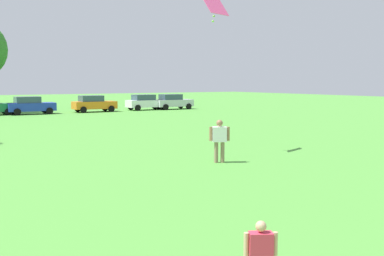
{
  "coord_description": "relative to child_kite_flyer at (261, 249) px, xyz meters",
  "views": [
    {
      "loc": [
        -2.18,
        -0.91,
        3.14
      ],
      "look_at": [
        5.04,
        10.93,
        1.73
      ],
      "focal_mm": 43.24,
      "sensor_mm": 36.0,
      "label": 1
    }
  ],
  "objects": [
    {
      "name": "child_kite_flyer",
      "position": [
        0.0,
        0.0,
        0.0
      ],
      "size": [
        0.46,
        0.34,
        1.08
      ],
      "rotation": [
        0.0,
        0.0,
        -0.48
      ],
      "color": "#8C7259",
      "rests_on": "ground"
    },
    {
      "name": "adult_bystander",
      "position": [
        5.75,
        9.36,
        0.35
      ],
      "size": [
        0.71,
        0.53,
        1.66
      ],
      "rotation": [
        0.0,
        0.0,
        2.64
      ],
      "color": "#8C7259",
      "rests_on": "ground"
    },
    {
      "name": "kite",
      "position": [
        7.11,
        11.74,
        5.72
      ],
      "size": [
        1.47,
        1.03,
        1.17
      ],
      "color": "#F24C8C"
    },
    {
      "name": "parked_car_blue_3",
      "position": [
        5.34,
        40.18,
        0.22
      ],
      "size": [
        4.3,
        2.02,
        1.68
      ],
      "color": "#1E38AD",
      "rests_on": "ground"
    },
    {
      "name": "parked_car_orange_4",
      "position": [
        11.59,
        40.26,
        0.22
      ],
      "size": [
        4.3,
        2.02,
        1.68
      ],
      "color": "orange",
      "rests_on": "ground"
    },
    {
      "name": "parked_car_white_5",
      "position": [
        17.56,
        40.46,
        0.22
      ],
      "size": [
        4.3,
        2.02,
        1.68
      ],
      "color": "white",
      "rests_on": "ground"
    },
    {
      "name": "parked_car_silver_6",
      "position": [
        20.69,
        40.05,
        0.22
      ],
      "size": [
        4.3,
        2.02,
        1.68
      ],
      "color": "silver",
      "rests_on": "ground"
    }
  ]
}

